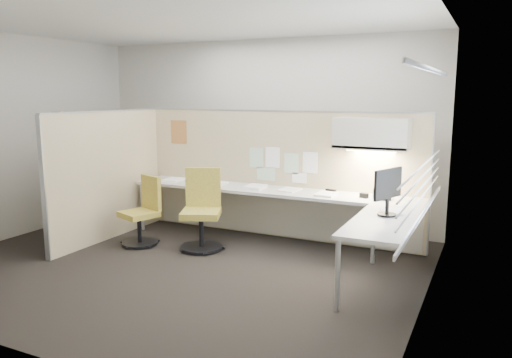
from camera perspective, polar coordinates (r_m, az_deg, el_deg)
The scene contains 27 objects.
floor at distance 6.07m, azimuth -8.66°, elevation -9.58°, with size 5.50×4.50×0.01m, color black.
ceiling at distance 5.79m, azimuth -9.40°, elevation 17.68°, with size 5.50×4.50×0.01m, color white.
wall_back at distance 7.71m, azimuth 0.57°, elevation 5.34°, with size 5.50×0.02×2.80m, color beige.
wall_front at distance 4.14m, azimuth -27.03°, elevation 0.43°, with size 5.50×0.02×2.80m, color beige.
wall_left at distance 7.67m, azimuth -26.22°, elevation 4.31°, with size 0.02×4.50×2.80m, color beige.
wall_right at distance 4.77m, azimuth 19.28°, elevation 2.06°, with size 0.02×4.50×2.80m, color beige.
window_pane at distance 4.76m, azimuth 19.09°, elevation 3.87°, with size 0.01×2.80×1.30m, color #AAB5C5.
partition_back at distance 6.96m, azimuth 2.38°, elevation 0.49°, with size 4.10×0.06×1.75m, color tan.
partition_left at distance 7.15m, azimuth -16.53°, elevation 0.35°, with size 0.06×2.20×1.75m, color tan.
desk at distance 6.44m, azimuth 3.80°, elevation -2.75°, with size 4.00×2.07×0.73m.
overhead_bin at distance 6.27m, azimuth 13.09°, elevation 5.08°, with size 0.90×0.36×0.38m, color beige.
task_light_strip at distance 6.29m, azimuth 13.02°, elevation 3.17°, with size 0.60×0.06×0.02m, color #FFEABF.
pinned_papers at distance 6.87m, azimuth 2.89°, elevation 1.71°, with size 1.01×0.00×0.47m.
poster at distance 7.64m, azimuth -8.82°, elevation 5.33°, with size 0.28×0.00×0.35m, color orange.
chair_left at distance 6.81m, azimuth -12.77°, elevation -3.85°, with size 0.54×0.55×0.90m.
chair_right at distance 6.50m, azimuth -6.21°, elevation -3.78°, with size 0.63×0.64×1.03m.
monitor at distance 5.34m, azimuth 14.84°, elevation -1.11°, with size 0.20×0.45×0.50m.
phone at distance 6.23m, azimuth 14.15°, elevation -1.77°, with size 0.26×0.24×0.12m.
stapler at distance 6.48m, azimuth 8.54°, elevation -1.38°, with size 0.14×0.04×0.05m, color black.
tape_dispenser at distance 6.25m, azimuth 12.23°, elevation -1.86°, with size 0.10×0.06×0.06m, color black.
coat_hook at distance 6.56m, azimuth -22.17°, elevation 3.98°, with size 0.18×0.45×1.36m.
paper_stack_0 at distance 7.42m, azimuth -9.37°, elevation -0.08°, with size 0.23×0.30×0.03m, color white.
paper_stack_1 at distance 7.04m, azimuth -4.60°, elevation -0.51°, with size 0.23×0.30×0.02m, color white.
paper_stack_2 at distance 6.69m, azimuth -0.06°, elevation -0.94°, with size 0.23×0.30×0.05m, color white.
paper_stack_3 at distance 6.60m, azimuth 3.86°, elevation -1.23°, with size 0.23×0.30×0.02m, color white.
paper_stack_4 at distance 6.33m, azimuth 8.02°, elevation -1.73°, with size 0.23×0.30×0.03m, color white.
paper_stack_5 at distance 5.58m, azimuth 15.22°, elevation -3.59°, with size 0.23×0.30×0.02m, color white.
Camera 1 is at (3.27, -4.71, 1.99)m, focal length 35.00 mm.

